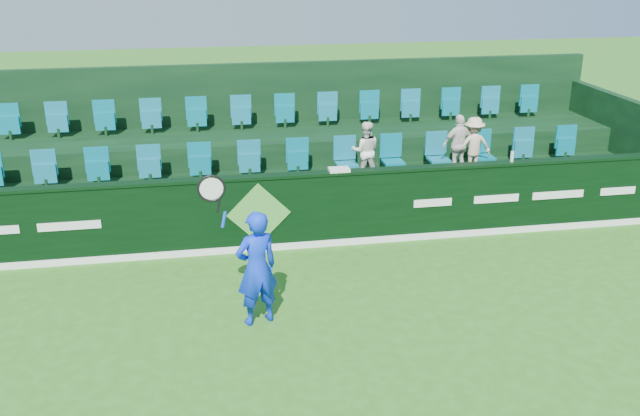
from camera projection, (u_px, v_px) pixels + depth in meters
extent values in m
plane|color=#296818|center=(291.00, 377.00, 8.80)|extent=(60.00, 60.00, 0.00)
cube|color=black|center=(258.00, 214.00, 12.26)|extent=(16.00, 0.20, 1.30)
cube|color=black|center=(257.00, 177.00, 12.02)|extent=(16.00, 0.24, 0.05)
cube|color=white|center=(260.00, 248.00, 12.36)|extent=(16.00, 0.02, 0.12)
cube|color=#499736|center=(259.00, 214.00, 12.13)|extent=(1.10, 0.02, 1.10)
cube|color=white|center=(69.00, 226.00, 11.62)|extent=(1.00, 0.01, 0.14)
cube|color=white|center=(433.00, 203.00, 12.65)|extent=(0.70, 0.01, 0.14)
cube|color=white|center=(496.00, 199.00, 12.85)|extent=(0.85, 0.01, 0.14)
cube|color=white|center=(558.00, 195.00, 13.05)|extent=(1.00, 0.01, 0.14)
cube|color=white|center=(618.00, 191.00, 13.25)|extent=(0.70, 0.01, 0.14)
cube|color=black|center=(253.00, 206.00, 13.36)|extent=(16.00, 2.00, 0.80)
cube|color=black|center=(244.00, 164.00, 15.02)|extent=(16.00, 1.80, 1.30)
cube|color=black|center=(240.00, 123.00, 15.71)|extent=(16.00, 0.20, 2.60)
cube|color=black|center=(616.00, 143.00, 15.29)|extent=(0.20, 4.00, 2.00)
cube|color=#05677A|center=(250.00, 164.00, 13.48)|extent=(13.50, 0.50, 0.60)
cube|color=#05677A|center=(242.00, 117.00, 14.96)|extent=(13.50, 0.50, 0.60)
imported|color=#0D31EA|center=(257.00, 268.00, 9.80)|extent=(0.70, 0.57, 1.67)
cylinder|color=#143FBF|center=(224.00, 219.00, 9.37)|extent=(0.09, 0.04, 0.22)
cylinder|color=black|center=(218.00, 206.00, 9.29)|extent=(0.07, 0.03, 0.20)
torus|color=black|center=(211.00, 189.00, 9.19)|extent=(0.45, 0.04, 0.45)
cylinder|color=silver|center=(211.00, 189.00, 9.19)|extent=(0.37, 0.01, 0.37)
imported|color=white|center=(365.00, 151.00, 13.40)|extent=(0.60, 0.50, 1.12)
imported|color=silver|center=(459.00, 145.00, 13.69)|extent=(0.72, 0.36, 1.18)
imported|color=beige|center=(473.00, 146.00, 13.75)|extent=(0.72, 0.42, 1.12)
cube|color=white|center=(339.00, 170.00, 12.24)|extent=(0.35, 0.23, 0.05)
cylinder|color=silver|center=(512.00, 157.00, 12.74)|extent=(0.06, 0.06, 0.19)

